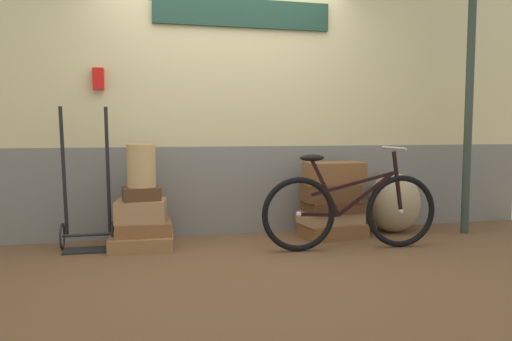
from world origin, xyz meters
name	(u,v)px	position (x,y,z in m)	size (l,w,h in m)	color
ground	(241,256)	(0.00, 0.00, -0.03)	(8.83, 5.20, 0.06)	brown
station_building	(225,85)	(0.01, 0.85, 1.52)	(6.83, 0.74, 3.04)	slate
suitcase_0	(142,241)	(-0.84, 0.38, 0.06)	(0.56, 0.50, 0.12)	olive
suitcase_1	(144,228)	(-0.83, 0.38, 0.18)	(0.49, 0.38, 0.12)	brown
suitcase_2	(141,210)	(-0.84, 0.40, 0.34)	(0.44, 0.36, 0.20)	#9E754C
suitcase_3	(141,194)	(-0.84, 0.37, 0.49)	(0.33, 0.27, 0.12)	#4C2D19
suitcase_4	(333,230)	(1.01, 0.39, 0.07)	(0.60, 0.40, 0.14)	brown
suitcase_5	(330,217)	(0.99, 0.40, 0.20)	(0.60, 0.35, 0.12)	#9E754C
suitcase_6	(335,206)	(1.03, 0.39, 0.31)	(0.59, 0.37, 0.11)	#4C2D19
suitcase_7	(330,192)	(0.97, 0.39, 0.45)	(0.54, 0.34, 0.17)	brown
suitcase_8	(334,173)	(1.02, 0.39, 0.64)	(0.55, 0.33, 0.21)	brown
wicker_basket	(141,166)	(-0.84, 0.38, 0.75)	(0.25, 0.25, 0.39)	tan
luggage_trolley	(87,214)	(-1.32, 0.44, 0.31)	(0.45, 0.34, 1.27)	black
burlap_sack	(394,203)	(1.72, 0.47, 0.31)	(0.55, 0.47, 0.62)	#9E8966
bicycle	(350,210)	(0.97, -0.11, 0.35)	(1.61, 0.46, 0.92)	black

